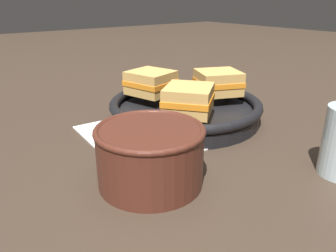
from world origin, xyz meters
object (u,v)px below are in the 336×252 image
object	(u,v)px
spoon	(139,142)
sandwich_near_left	(218,82)
sandwich_near_right	(151,82)
sandwich_far_left	(189,100)
soup_bowl	(150,152)
skillet	(186,109)

from	to	relation	value
spoon	sandwich_near_left	distance (m)	0.23
sandwich_near_right	sandwich_far_left	xyz separation A→B (m)	(0.14, -0.02, 0.00)
soup_bowl	sandwich_near_right	distance (m)	0.28
sandwich_near_left	spoon	bearing A→B (deg)	-79.50
spoon	skillet	size ratio (longest dim) A/B	0.39
soup_bowl	sandwich_far_left	distance (m)	0.17
soup_bowl	sandwich_near_left	world-z (taller)	sandwich_near_left
sandwich_near_left	sandwich_far_left	bearing A→B (deg)	-66.82
sandwich_near_right	sandwich_far_left	distance (m)	0.14
soup_bowl	sandwich_near_left	xyz separation A→B (m)	(-0.14, 0.27, 0.02)
sandwich_near_left	sandwich_far_left	world-z (taller)	same
soup_bowl	sandwich_near_left	size ratio (longest dim) A/B	1.28
sandwich_near_left	skillet	bearing A→B (deg)	-97.85
spoon	sandwich_near_right	size ratio (longest dim) A/B	1.44
soup_bowl	skillet	bearing A→B (deg)	128.97
sandwich_far_left	skillet	bearing A→B (deg)	142.65
spoon	sandwich_far_left	distance (m)	0.11
soup_bowl	sandwich_near_left	distance (m)	0.30
soup_bowl	spoon	distance (m)	0.12
skillet	sandwich_near_left	distance (m)	0.09
sandwich_far_left	sandwich_near_left	bearing A→B (deg)	113.18
soup_bowl	sandwich_far_left	size ratio (longest dim) A/B	1.21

